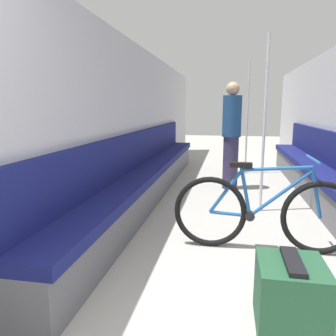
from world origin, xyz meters
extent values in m
cube|color=#B2B2B7|center=(-1.46, 3.91, 1.11)|extent=(0.10, 11.02, 2.21)
cube|color=#5B5B60|center=(-1.20, 3.91, 0.19)|extent=(0.36, 6.33, 0.39)
cube|color=navy|center=(-1.20, 3.91, 0.44)|extent=(0.42, 6.33, 0.10)
cube|color=navy|center=(-1.38, 3.91, 0.73)|extent=(0.07, 6.33, 0.49)
cube|color=#5B5B60|center=(1.20, 3.91, 0.19)|extent=(0.36, 6.33, 0.39)
cube|color=navy|center=(1.20, 3.91, 0.44)|extent=(0.42, 6.33, 0.10)
torus|color=black|center=(-0.24, 2.28, 0.34)|extent=(0.69, 0.05, 0.69)
torus|color=black|center=(0.75, 2.28, 0.34)|extent=(0.69, 0.05, 0.69)
cylinder|color=#1E5693|center=(-0.05, 2.28, 0.33)|extent=(0.37, 0.03, 0.05)
cylinder|color=#1E5693|center=(-0.10, 2.28, 0.54)|extent=(0.30, 0.03, 0.42)
cylinder|color=#1E5693|center=(0.08, 2.28, 0.57)|extent=(0.13, 0.03, 0.49)
cylinder|color=#1E5693|center=(0.39, 2.28, 0.55)|extent=(0.54, 0.03, 0.47)
cylinder|color=#1E5693|center=(0.34, 2.28, 0.78)|extent=(0.62, 0.03, 0.08)
cylinder|color=#1E5693|center=(0.70, 2.28, 0.57)|extent=(0.13, 0.03, 0.45)
cylinder|color=black|center=(0.13, 2.28, 0.33)|extent=(0.09, 0.06, 0.09)
cube|color=black|center=(0.03, 2.28, 0.81)|extent=(0.20, 0.07, 0.04)
cylinder|color=#1E5693|center=(0.65, 2.28, 0.87)|extent=(0.02, 0.46, 0.02)
cylinder|color=gray|center=(0.35, 3.51, 0.01)|extent=(0.08, 0.08, 0.01)
cylinder|color=silver|center=(0.35, 3.51, 1.10)|extent=(0.04, 0.04, 2.19)
cylinder|color=gray|center=(0.27, 6.01, 0.01)|extent=(0.08, 0.08, 0.01)
cylinder|color=silver|center=(0.27, 6.01, 1.10)|extent=(0.04, 0.04, 2.19)
cylinder|color=#332D4C|center=(-0.04, 4.66, 0.43)|extent=(0.25, 0.25, 0.86)
cylinder|color=navy|center=(-0.04, 4.66, 1.18)|extent=(0.30, 0.30, 0.65)
sphere|color=tan|center=(-0.04, 4.66, 1.61)|extent=(0.21, 0.21, 0.21)
cube|color=#1E472D|center=(0.31, 1.16, 0.21)|extent=(0.39, 0.42, 0.42)
cube|color=black|center=(0.31, 1.16, 0.43)|extent=(0.10, 0.36, 0.03)
camera|label=1|loc=(-0.09, -0.73, 1.32)|focal=35.00mm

